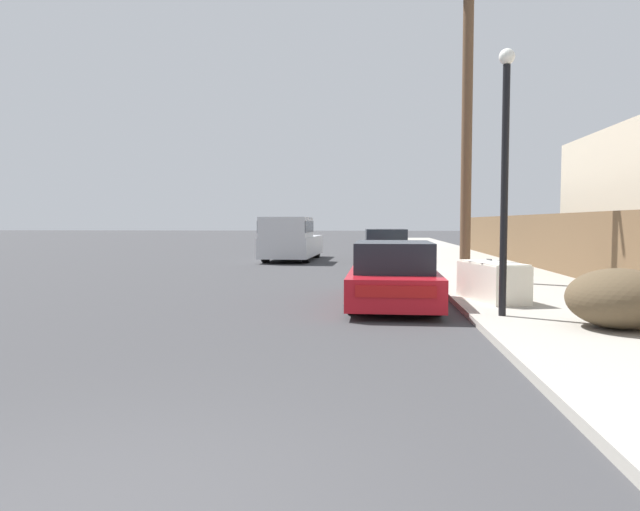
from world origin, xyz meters
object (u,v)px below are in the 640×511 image
pedestrian (464,242)px  pickup_truck (290,239)px  parked_sports_car_red (393,276)px  car_parked_mid (385,248)px  discarded_fridge (492,281)px  brush_pile (620,298)px  street_lamp (505,161)px  utility_pole (467,118)px

pedestrian → pickup_truck: bearing=162.1°
parked_sports_car_red → car_parked_mid: car_parked_mid is taller
discarded_fridge → brush_pile: bearing=-81.9°
car_parked_mid → brush_pile: 14.84m
brush_pile → parked_sports_car_red: bearing=137.0°
street_lamp → brush_pile: bearing=-34.6°
pickup_truck → pedestrian: 7.42m
discarded_fridge → street_lamp: size_ratio=0.44×
discarded_fridge → utility_pole: 5.66m
pedestrian → utility_pole: bearing=-99.0°
car_parked_mid → pedestrian: pedestrian is taller
discarded_fridge → car_parked_mid: 11.75m
utility_pole → car_parked_mid: bearing=104.5°
parked_sports_car_red → brush_pile: 4.37m
discarded_fridge → car_parked_mid: size_ratio=0.46×
pickup_truck → utility_pole: bearing=125.7°
utility_pole → parked_sports_car_red: bearing=-117.7°
parked_sports_car_red → pickup_truck: 13.47m
parked_sports_car_red → pedestrian: 11.06m
car_parked_mid → pickup_truck: 4.29m
car_parked_mid → pickup_truck: (-4.06, 1.34, 0.29)m
car_parked_mid → brush_pile: bearing=-80.0°
pickup_truck → brush_pile: size_ratio=3.77×
parked_sports_car_red → pedestrian: pedestrian is taller
pickup_truck → car_parked_mid: bearing=163.4°
pickup_truck → utility_pole: size_ratio=0.68×
discarded_fridge → pedestrian: 10.74m
utility_pole → pedestrian: size_ratio=5.22×
car_parked_mid → brush_pile: (3.05, -14.52, -0.09)m
pickup_truck → parked_sports_car_red: bearing=108.6°
car_parked_mid → parked_sports_car_red: bearing=-92.6°
pedestrian → discarded_fridge: bearing=-96.2°
car_parked_mid → brush_pile: size_ratio=2.73×
street_lamp → brush_pile: 2.76m
utility_pole → brush_pile: 8.05m
parked_sports_car_red → pickup_truck: (-3.92, 12.89, 0.35)m
car_parked_mid → pedestrian: bearing=-19.3°
street_lamp → brush_pile: size_ratio=2.89×
pickup_truck → brush_pile: (7.11, -15.87, -0.38)m
street_lamp → discarded_fridge: bearing=83.1°
car_parked_mid → street_lamp: street_lamp is taller
pickup_truck → utility_pole: 11.29m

